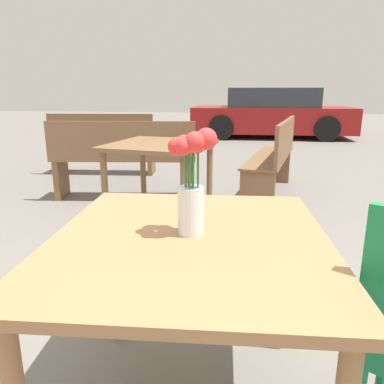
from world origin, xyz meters
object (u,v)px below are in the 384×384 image
bench_near (123,158)px  bench_middle (276,156)px  table_back (160,159)px  bench_far (103,142)px  parked_car (271,114)px  table_front (190,262)px  flower_vase (192,183)px

bench_near → bench_middle: same height
bench_middle → table_back: size_ratio=1.82×
bench_far → table_back: (1.37, -2.11, 0.17)m
table_back → parked_car: bearing=81.1°
bench_middle → bench_far: 2.48m
bench_near → bench_middle: size_ratio=0.98×
table_front → table_back: 1.84m
flower_vase → bench_middle: flower_vase is taller
table_back → parked_car: (1.12, 7.14, -0.04)m
table_front → parked_car: 8.92m
table_front → bench_far: (-1.91, 3.87, -0.16)m
bench_middle → parked_car: 5.85m
table_back → flower_vase: bearing=-72.6°
bench_near → parked_car: (1.76, 6.22, 0.13)m
flower_vase → bench_far: size_ratio=0.23×
flower_vase → parked_car: parked_car is taller
table_front → bench_far: size_ratio=0.69×
table_front → bench_near: 2.93m
bench_far → parked_car: bearing=63.7°
table_front → flower_vase: 0.26m
bench_near → bench_far: 1.40m
flower_vase → bench_far: flower_vase is taller
parked_car → flower_vase: bearing=-93.7°
bench_far → table_back: size_ratio=1.68×
bench_near → parked_car: 6.47m
table_front → parked_car: bearing=86.3°
flower_vase → bench_middle: bearing=82.1°
table_front → parked_car: parked_car is taller
table_front → bench_far: 4.32m
bench_far → bench_middle: bearing=-19.2°
flower_vase → bench_near: bearing=114.1°
bench_near → table_back: bearing=-55.0°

